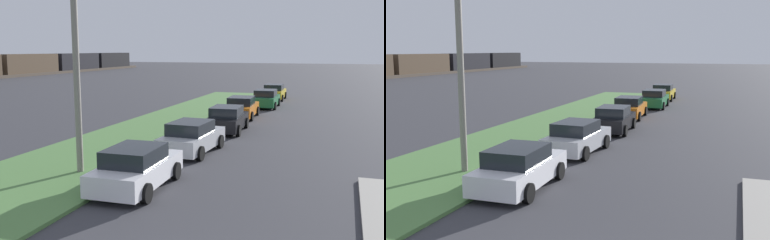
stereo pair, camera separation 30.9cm
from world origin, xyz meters
The scene contains 8 objects.
grass_median centered at (10.00, 8.06, 0.06)m, with size 60.00×6.00×0.12m, color #517F42.
parked_car_white centered at (6.64, 4.25, 0.72)m, with size 4.34×2.10×1.47m.
parked_car_silver centered at (12.29, 4.23, 0.72)m, with size 4.38×2.18×1.47m.
parked_car_black centered at (18.01, 4.06, 0.72)m, with size 4.39×2.19×1.47m.
parked_car_orange centered at (23.47, 4.44, 0.72)m, with size 4.38×2.17×1.47m.
parked_car_green centered at (29.56, 3.80, 0.72)m, with size 4.34×2.10×1.47m.
parked_car_yellow centered at (35.50, 4.04, 0.72)m, with size 4.34×2.09×1.47m.
streetlight centered at (7.52, 6.70, 4.39)m, with size 0.42×2.88×7.50m.
Camera 2 is at (-6.47, -2.59, 4.68)m, focal length 41.64 mm.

